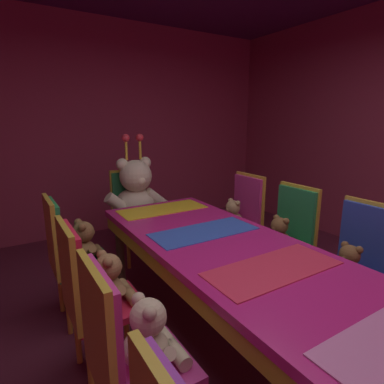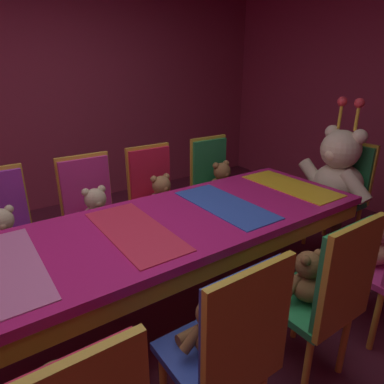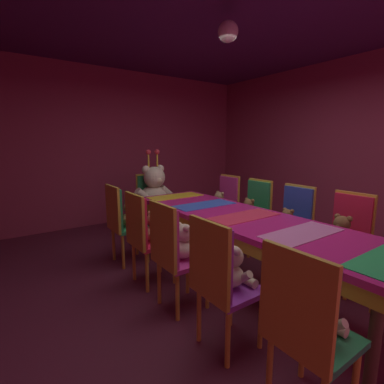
# 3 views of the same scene
# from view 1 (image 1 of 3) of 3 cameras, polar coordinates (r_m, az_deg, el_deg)

# --- Properties ---
(ground_plane) EXTENTS (7.90, 7.90, 0.00)m
(ground_plane) POSITION_cam_1_polar(r_m,az_deg,el_deg) (2.22, 13.28, -30.71)
(ground_plane) COLOR #591E33
(wall_back) EXTENTS (5.20, 0.12, 2.80)m
(wall_back) POSITION_cam_1_polar(r_m,az_deg,el_deg) (4.45, -16.46, 10.99)
(wall_back) COLOR #99334C
(wall_back) RESTS_ON ground_plane
(banquet_table) EXTENTS (0.90, 3.14, 0.75)m
(banquet_table) POSITION_cam_1_polar(r_m,az_deg,el_deg) (1.83, 14.39, -15.68)
(banquet_table) COLOR #C61E72
(banquet_table) RESTS_ON ground_plane
(chair_left_2) EXTENTS (0.42, 0.41, 0.98)m
(chair_left_2) POSITION_cam_1_polar(r_m,az_deg,el_deg) (1.49, -13.36, -25.96)
(chair_left_2) COLOR #CC338C
(chair_left_2) RESTS_ON ground_plane
(teddy_left_2) EXTENTS (0.27, 0.34, 0.33)m
(teddy_left_2) POSITION_cam_1_polar(r_m,az_deg,el_deg) (1.53, -7.64, -24.50)
(teddy_left_2) COLOR beige
(teddy_left_2) RESTS_ON chair_left_2
(chair_left_3) EXTENTS (0.42, 0.41, 0.98)m
(chair_left_3) POSITION_cam_1_polar(r_m,az_deg,el_deg) (1.95, -18.91, -16.15)
(chair_left_3) COLOR red
(chair_left_3) RESTS_ON ground_plane
(teddy_left_3) EXTENTS (0.26, 0.34, 0.32)m
(teddy_left_3) POSITION_cam_1_polar(r_m,az_deg,el_deg) (1.98, -14.64, -15.45)
(teddy_left_3) COLOR #9E7247
(teddy_left_3) RESTS_ON chair_left_3
(chair_left_4) EXTENTS (0.42, 0.41, 0.98)m
(chair_left_4) POSITION_cam_1_polar(r_m,az_deg,el_deg) (2.53, -22.14, -9.46)
(chair_left_4) COLOR #268C4C
(chair_left_4) RESTS_ON ground_plane
(teddy_left_4) EXTENTS (0.27, 0.35, 0.33)m
(teddy_left_4) POSITION_cam_1_polar(r_m,az_deg,el_deg) (2.55, -18.87, -8.92)
(teddy_left_4) COLOR olive
(teddy_left_4) RESTS_ON chair_left_4
(chair_right_2) EXTENTS (0.42, 0.41, 0.98)m
(chair_right_2) POSITION_cam_1_polar(r_m,az_deg,el_deg) (2.49, 28.30, -10.50)
(chair_right_2) COLOR #2D47B2
(chair_right_2) RESTS_ON ground_plane
(teddy_right_2) EXTENTS (0.22, 0.28, 0.27)m
(teddy_right_2) POSITION_cam_1_polar(r_m,az_deg,el_deg) (2.38, 26.46, -11.94)
(teddy_right_2) COLOR brown
(teddy_right_2) RESTS_ON chair_right_2
(chair_right_3) EXTENTS (0.42, 0.41, 0.98)m
(chair_right_3) POSITION_cam_1_polar(r_m,az_deg,el_deg) (2.83, 17.43, -6.71)
(chair_right_3) COLOR #268C4C
(chair_right_3) RESTS_ON ground_plane
(teddy_right_3) EXTENTS (0.23, 0.30, 0.28)m
(teddy_right_3) POSITION_cam_1_polar(r_m,az_deg,el_deg) (2.73, 15.40, -7.64)
(teddy_right_3) COLOR brown
(teddy_right_3) RESTS_ON chair_right_3
(chair_right_4) EXTENTS (0.42, 0.41, 0.98)m
(chair_right_4) POSITION_cam_1_polar(r_m,az_deg,el_deg) (3.25, 9.29, -3.66)
(chair_right_4) COLOR #CC338C
(chair_right_4) RESTS_ON ground_plane
(teddy_right_4) EXTENTS (0.24, 0.31, 0.29)m
(teddy_right_4) POSITION_cam_1_polar(r_m,az_deg,el_deg) (3.17, 7.29, -4.32)
(teddy_right_4) COLOR tan
(teddy_right_4) RESTS_ON chair_right_4
(throne_chair) EXTENTS (0.41, 0.42, 0.98)m
(throne_chair) POSITION_cam_1_polar(r_m,az_deg,el_deg) (3.54, -10.91, -2.32)
(throne_chair) COLOR #268C4C
(throne_chair) RESTS_ON ground_plane
(king_teddy_bear) EXTENTS (0.72, 0.55, 0.92)m
(king_teddy_bear) POSITION_cam_1_polar(r_m,az_deg,el_deg) (3.35, -9.98, -0.43)
(king_teddy_bear) COLOR beige
(king_teddy_bear) RESTS_ON throne_chair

